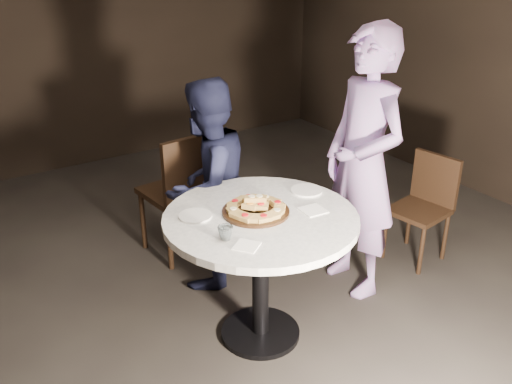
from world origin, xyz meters
The scene contains 13 objects.
floor centered at (0.00, 0.00, 0.00)m, with size 7.00×7.00×0.00m, color black.
table centered at (-0.03, -0.03, 0.70)m, with size 1.32×1.32×0.85m.
serving_board centered at (-0.03, 0.02, 0.86)m, with size 0.40×0.40×0.02m, color black.
focaccia_pile centered at (-0.03, 0.02, 0.90)m, with size 0.36×0.35×0.09m.
plate_left centered at (-0.35, 0.17, 0.86)m, with size 0.19×0.19×0.01m, color white.
plate_right centered at (0.40, 0.09, 0.86)m, with size 0.20×0.20×0.01m, color white.
water_glass centered at (-0.34, -0.16, 0.89)m, with size 0.08×0.08×0.08m, color silver.
napkin_near centered at (-0.28, -0.28, 0.86)m, with size 0.12×0.12×0.01m, color white.
napkin_far centered at (0.27, -0.15, 0.86)m, with size 0.14×0.14×0.01m, color white.
chair_far centered at (0.04, 1.12, 0.59)m, with size 0.52×0.54×1.02m.
chair_right centered at (1.58, 0.11, 0.47)m, with size 0.46×0.44×0.82m.
diner_navy centered at (0.03, 0.72, 0.75)m, with size 0.73×0.57×1.50m, color #141731.
diner_teal centered at (0.88, 0.09, 0.93)m, with size 0.68×0.44×1.86m, color #866CA9.
Camera 1 is at (-1.67, -2.46, 2.35)m, focal length 40.00 mm.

